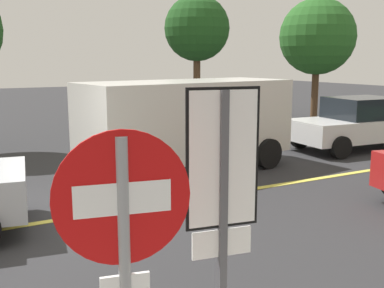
# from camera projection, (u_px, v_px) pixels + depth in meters

# --- Properties ---
(ground_plane) EXTENTS (80.00, 80.00, 0.00)m
(ground_plane) POSITION_uv_depth(u_px,v_px,m) (29.00, 225.00, 7.66)
(ground_plane) COLOR #2D2D30
(lane_marking_centre) EXTENTS (28.00, 0.16, 0.01)m
(lane_marking_centre) POSITION_uv_depth(u_px,v_px,m) (188.00, 199.00, 9.05)
(lane_marking_centre) COLOR #E0D14C
(stop_sign) EXTENTS (0.75, 0.17, 2.34)m
(stop_sign) POSITION_uv_depth(u_px,v_px,m) (124.00, 261.00, 2.57)
(stop_sign) COLOR gray
(stop_sign) RESTS_ON ground_plane
(speed_limit_sign) EXTENTS (0.54, 0.10, 2.52)m
(speed_limit_sign) POSITION_uv_depth(u_px,v_px,m) (222.00, 195.00, 3.24)
(speed_limit_sign) COLOR #4C4C51
(speed_limit_sign) RESTS_ON ground_plane
(white_van) EXTENTS (5.42, 2.82, 2.20)m
(white_van) POSITION_uv_depth(u_px,v_px,m) (188.00, 119.00, 11.24)
(white_van) COLOR silver
(white_van) RESTS_ON ground_plane
(car_white_mid_road) EXTENTS (4.16, 2.20, 1.58)m
(car_white_mid_road) POSITION_uv_depth(u_px,v_px,m) (358.00, 123.00, 14.01)
(car_white_mid_road) COLOR white
(car_white_mid_road) RESTS_ON ground_plane
(tree_centre_verge) EXTENTS (3.43, 3.43, 5.45)m
(tree_centre_verge) POSITION_uv_depth(u_px,v_px,m) (317.00, 37.00, 20.91)
(tree_centre_verge) COLOR #513823
(tree_centre_verge) RESTS_ON ground_plane
(tree_right_verge) EXTENTS (2.57, 2.57, 5.21)m
(tree_right_verge) POSITION_uv_depth(u_px,v_px,m) (197.00, 29.00, 18.13)
(tree_right_verge) COLOR #513823
(tree_right_verge) RESTS_ON ground_plane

